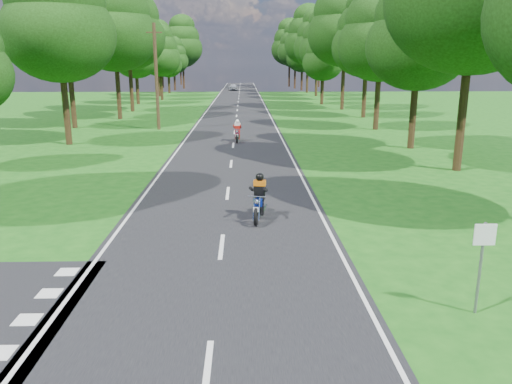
{
  "coord_description": "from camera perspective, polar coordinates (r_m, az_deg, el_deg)",
  "views": [
    {
      "loc": [
        0.64,
        -11.41,
        5.11
      ],
      "look_at": [
        1.04,
        4.0,
        1.1
      ],
      "focal_mm": 35.0,
      "sensor_mm": 36.0,
      "label": 1
    }
  ],
  "objects": [
    {
      "name": "road_sign",
      "position": [
        11.23,
        24.44,
        -6.39
      ],
      "size": [
        0.45,
        0.07,
        2.0
      ],
      "color": "slate",
      "rests_on": "ground"
    },
    {
      "name": "road_markings",
      "position": [
        59.76,
        -2.25,
        9.69
      ],
      "size": [
        7.4,
        140.0,
        0.01
      ],
      "color": "silver",
      "rests_on": "main_road"
    },
    {
      "name": "main_road",
      "position": [
        61.62,
        -2.1,
        9.83
      ],
      "size": [
        7.0,
        140.0,
        0.02
      ],
      "primitive_type": "cube",
      "color": "black",
      "rests_on": "ground"
    },
    {
      "name": "rider_far_red",
      "position": [
        33.27,
        -2.15,
        7.03
      ],
      "size": [
        0.65,
        1.76,
        1.45
      ],
      "primitive_type": null,
      "rotation": [
        0.0,
        0.0,
        -0.04
      ],
      "color": "#B90E2C",
      "rests_on": "main_road"
    },
    {
      "name": "telegraph_pole",
      "position": [
        39.98,
        -11.32,
        12.82
      ],
      "size": [
        1.2,
        0.26,
        8.0
      ],
      "color": "#382616",
      "rests_on": "ground"
    },
    {
      "name": "rider_near_blue",
      "position": [
        16.59,
        0.34,
        -0.53
      ],
      "size": [
        0.87,
        1.9,
        1.53
      ],
      "primitive_type": null,
      "rotation": [
        0.0,
        0.0,
        -0.15
      ],
      "color": "navy",
      "rests_on": "main_road"
    },
    {
      "name": "treeline",
      "position": [
        71.54,
        -0.88,
        17.1
      ],
      "size": [
        40.0,
        115.35,
        14.78
      ],
      "color": "black",
      "rests_on": "ground"
    },
    {
      "name": "ground",
      "position": [
        12.52,
        -4.33,
        -9.56
      ],
      "size": [
        160.0,
        160.0,
        0.0
      ],
      "primitive_type": "plane",
      "color": "#144F12",
      "rests_on": "ground"
    },
    {
      "name": "distant_car",
      "position": [
        95.68,
        -2.64,
        11.91
      ],
      "size": [
        1.6,
        3.81,
        1.29
      ],
      "primitive_type": "imported",
      "rotation": [
        0.0,
        0.0,
        -0.02
      ],
      "color": "silver",
      "rests_on": "main_road"
    }
  ]
}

